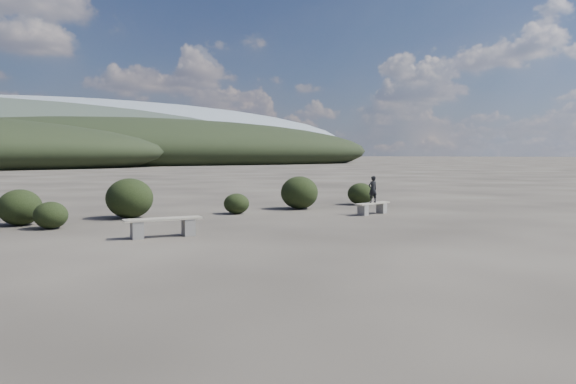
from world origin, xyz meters
TOP-DOWN VIEW (x-y plane):
  - ground at (0.00, 0.00)m, footprint 1200.00×1200.00m
  - bench_left at (-3.92, 4.32)m, footprint 2.05×0.71m
  - bench_right at (4.46, 5.46)m, footprint 1.72×0.67m
  - seated_person at (4.46, 5.46)m, footprint 0.37×0.27m
  - shrub_a at (-5.99, 7.75)m, footprint 0.96×0.96m
  - shrub_b at (-3.19, 9.17)m, footprint 1.58×1.58m
  - shrub_c at (0.48, 8.36)m, footprint 0.93×0.93m
  - shrub_d at (3.45, 8.60)m, footprint 1.48×1.48m
  - shrub_e at (6.74, 8.68)m, footprint 1.12×1.12m
  - shrub_f at (-6.59, 9.12)m, footprint 1.30×1.30m

SIDE VIEW (x-z plane):
  - ground at x=0.00m, z-range 0.00..0.00m
  - bench_right at x=4.46m, z-range 0.05..0.47m
  - bench_left at x=-3.92m, z-range 0.05..0.56m
  - shrub_c at x=0.48m, z-range 0.00..0.74m
  - shrub_a at x=-5.99m, z-range 0.00..0.79m
  - shrub_e at x=6.74m, z-range 0.00..0.94m
  - shrub_f at x=-6.59m, z-range 0.00..1.10m
  - shrub_d at x=3.45m, z-range 0.00..1.30m
  - shrub_b at x=-3.19m, z-range 0.00..1.35m
  - seated_person at x=4.46m, z-range 0.42..1.39m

